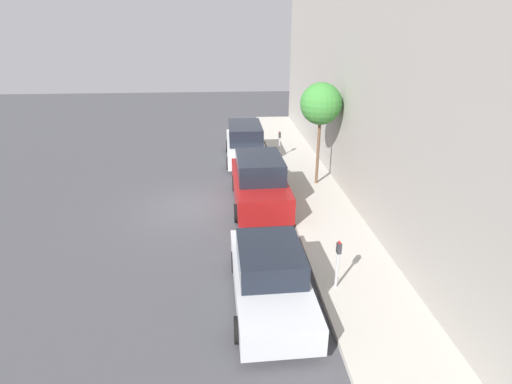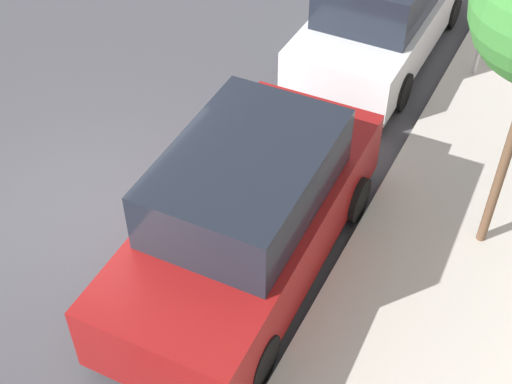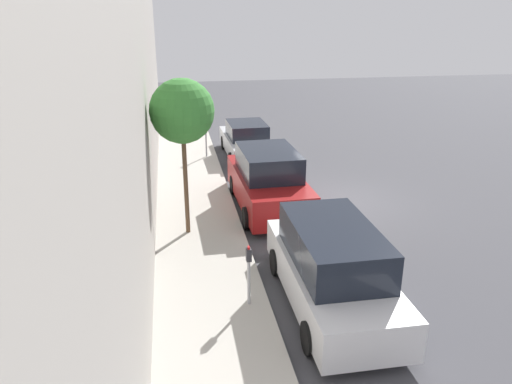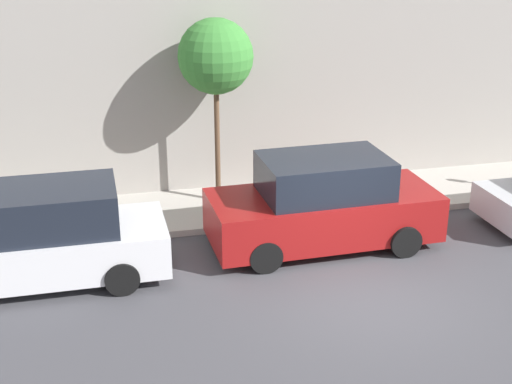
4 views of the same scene
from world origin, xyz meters
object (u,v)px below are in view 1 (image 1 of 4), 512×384
object	(u,v)px
parked_sedan_nearest	(270,276)
parking_meter_far	(280,141)
parked_minivan_third	(245,143)
parking_meter_near	(338,260)
parked_suv_second	(259,182)
street_tree	(321,104)

from	to	relation	value
parked_sedan_nearest	parking_meter_far	distance (m)	11.89
parked_minivan_third	parking_meter_far	world-z (taller)	parked_minivan_third
parking_meter_far	parking_meter_near	bearing A→B (deg)	-90.00
parked_suv_second	parking_meter_near	distance (m)	6.06
parking_meter_near	street_tree	distance (m)	8.13
parked_suv_second	parked_minivan_third	size ratio (longest dim) A/B	0.99
parking_meter_near	parking_meter_far	size ratio (longest dim) A/B	1.01
parking_meter_near	street_tree	xyz separation A→B (m)	(1.14, 7.61, 2.63)
parking_meter_near	parking_meter_far	world-z (taller)	parking_meter_near
parked_sedan_nearest	parking_meter_far	bearing A→B (deg)	81.34
street_tree	parked_sedan_nearest	bearing A→B (deg)	-110.56
parking_meter_far	parked_suv_second	bearing A→B (deg)	-105.19
parked_minivan_third	parked_sedan_nearest	bearing A→B (deg)	-89.91
parked_suv_second	parked_minivan_third	bearing A→B (deg)	92.57
street_tree	parked_minivan_third	bearing A→B (deg)	125.91
parked_sedan_nearest	parking_meter_far	size ratio (longest dim) A/B	3.30
parked_minivan_third	parking_meter_near	bearing A→B (deg)	-81.19
parked_sedan_nearest	parked_minivan_third	world-z (taller)	parked_minivan_third
parked_sedan_nearest	street_tree	bearing A→B (deg)	69.44
parked_suv_second	parking_meter_near	bearing A→B (deg)	-75.20
street_tree	parking_meter_far	bearing A→B (deg)	106.03
parking_meter_near	street_tree	world-z (taller)	street_tree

